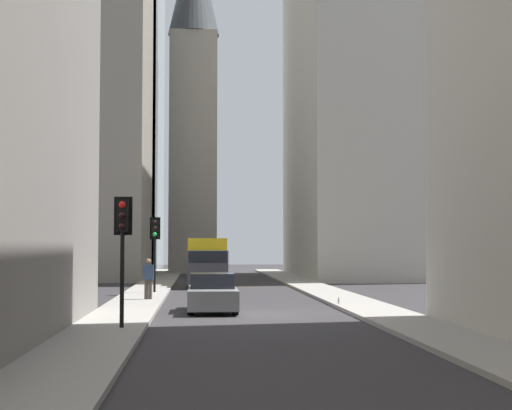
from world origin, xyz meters
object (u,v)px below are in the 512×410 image
at_px(traffic_light_midblock, 155,237).
at_px(discarded_bottle, 339,301).
at_px(hatchback_grey, 212,294).
at_px(traffic_light_foreground, 122,231).
at_px(delivery_truck, 207,262).
at_px(pedestrian, 148,277).

distance_m(traffic_light_midblock, discarded_bottle, 11.32).
height_order(hatchback_grey, traffic_light_foreground, traffic_light_foreground).
bearing_deg(traffic_light_foreground, discarded_bottle, -43.20).
bearing_deg(delivery_truck, traffic_light_foreground, 173.44).
bearing_deg(traffic_light_foreground, traffic_light_midblock, 0.02).
height_order(traffic_light_midblock, pedestrian, traffic_light_midblock).
relative_size(hatchback_grey, traffic_light_midblock, 1.16).
bearing_deg(discarded_bottle, delivery_truck, 18.63).
bearing_deg(discarded_bottle, pedestrian, 68.94).
height_order(delivery_truck, traffic_light_foreground, traffic_light_foreground).
xyz_separation_m(delivery_truck, traffic_light_foreground, (-23.16, 2.66, 1.40)).
relative_size(delivery_truck, pedestrian, 3.73).
distance_m(delivery_truck, hatchback_grey, 16.71).
distance_m(pedestrian, discarded_bottle, 8.29).
distance_m(delivery_truck, traffic_light_midblock, 7.69).
relative_size(hatchback_grey, traffic_light_foreground, 1.16).
distance_m(hatchback_grey, traffic_light_foreground, 7.33).
xyz_separation_m(delivery_truck, discarded_bottle, (-14.95, -5.04, -1.21)).
bearing_deg(pedestrian, discarded_bottle, -111.06).
bearing_deg(delivery_truck, hatchback_grey, -180.00).
distance_m(traffic_light_foreground, pedestrian, 11.31).
height_order(traffic_light_foreground, discarded_bottle, traffic_light_foreground).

